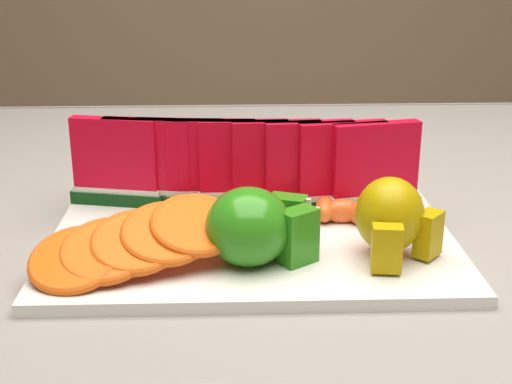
{
  "coord_description": "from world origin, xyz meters",
  "views": [
    {
      "loc": [
        -0.06,
        -0.76,
        1.05
      ],
      "look_at": [
        -0.03,
        -0.09,
        0.81
      ],
      "focal_mm": 50.0,
      "sensor_mm": 36.0,
      "label": 1
    }
  ],
  "objects": [
    {
      "name": "tablecloth",
      "position": [
        0.0,
        0.0,
        0.72
      ],
      "size": [
        1.53,
        1.03,
        0.2
      ],
      "color": "slate",
      "rests_on": "table"
    },
    {
      "name": "tangerine_segments",
      "position": [
        -0.02,
        -0.07,
        0.78
      ],
      "size": [
        0.23,
        0.07,
        0.03
      ],
      "color": "red",
      "rests_on": "platter"
    },
    {
      "name": "side_plate",
      "position": [
        0.07,
        0.2,
        0.76
      ],
      "size": [
        0.22,
        0.22,
        0.01
      ],
      "color": "silver",
      "rests_on": "tablecloth"
    },
    {
      "name": "fork",
      "position": [
        -0.2,
        0.21,
        0.76
      ],
      "size": [
        0.03,
        0.2,
        0.0
      ],
      "color": "silver",
      "rests_on": "tablecloth"
    },
    {
      "name": "apple_cluster",
      "position": [
        -0.04,
        -0.17,
        0.8
      ],
      "size": [
        0.11,
        0.09,
        0.07
      ],
      "color": "#2C8619",
      "rests_on": "platter"
    },
    {
      "name": "table",
      "position": [
        0.0,
        0.0,
        0.65
      ],
      "size": [
        1.4,
        0.9,
        0.75
      ],
      "color": "#452E1C",
      "rests_on": "ground"
    },
    {
      "name": "watermelon_row",
      "position": [
        -0.05,
        -0.03,
        0.82
      ],
      "size": [
        0.39,
        0.07,
        0.1
      ],
      "color": "#0D3516",
      "rests_on": "platter"
    },
    {
      "name": "pear_cluster",
      "position": [
        0.09,
        -0.16,
        0.81
      ],
      "size": [
        0.09,
        0.09,
        0.07
      ],
      "color": "#986C17",
      "rests_on": "platter"
    },
    {
      "name": "platter",
      "position": [
        -0.04,
        -0.1,
        0.76
      ],
      "size": [
        0.4,
        0.3,
        0.01
      ],
      "color": "silver",
      "rests_on": "tablecloth"
    },
    {
      "name": "orange_fan_back",
      "position": [
        -0.06,
        0.04,
        0.79
      ],
      "size": [
        0.28,
        0.1,
        0.04
      ],
      "color": "#F74400",
      "rests_on": "platter"
    },
    {
      "name": "orange_fan_front",
      "position": [
        -0.14,
        -0.18,
        0.8
      ],
      "size": [
        0.21,
        0.13,
        0.06
      ],
      "color": "#F74400",
      "rests_on": "platter"
    }
  ]
}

